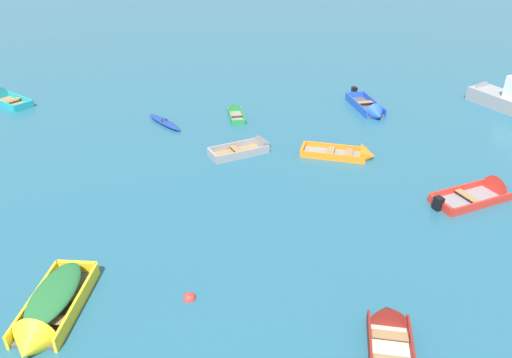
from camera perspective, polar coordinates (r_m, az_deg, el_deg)
The scene contains 11 objects.
rowboat_grey_back_row_right at distance 28.06m, azimuth -0.28°, elevation 3.70°, with size 3.87×2.89×1.23m.
rowboat_maroon_back_row_center at distance 17.03m, azimuth 15.24°, elevation -16.90°, with size 1.77×4.09×1.22m.
rowboat_red_near_camera at distance 26.11m, azimuth 25.41°, elevation -1.39°, with size 4.48×3.20×1.45m.
rowboat_orange_midfield_right at distance 27.80m, azimuth 11.36°, elevation 2.80°, with size 4.27×2.19×1.30m.
kayak_deep_blue_foreground_center at distance 32.23m, azimuth -10.61°, elevation 6.53°, with size 2.83×2.98×0.34m.
rowboat_blue_back_row_left at distance 34.40m, azimuth 13.23°, elevation 7.84°, with size 2.34×4.95×1.28m.
rowboat_green_far_right at distance 33.40m, azimuth -2.46°, elevation 7.79°, with size 1.41×2.98×0.82m.
rowboat_yellow_far_left at distance 18.13m, azimuth -23.23°, elevation -14.31°, with size 1.79×4.43×1.49m.
rowboat_turquoise_near_right at distance 40.21m, azimuth -27.43°, elevation 8.35°, with size 4.13×3.48×1.35m.
motor_launch_grey_near_left at distance 38.31m, azimuth 27.37°, elevation 8.37°, with size 4.99×7.03×2.73m.
mooring_buoy_far_field at distance 18.07m, azimuth -7.76°, elevation -13.59°, with size 0.46×0.46×0.46m, color red.
Camera 1 is at (0.75, -2.11, 12.10)m, focal length 34.33 mm.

